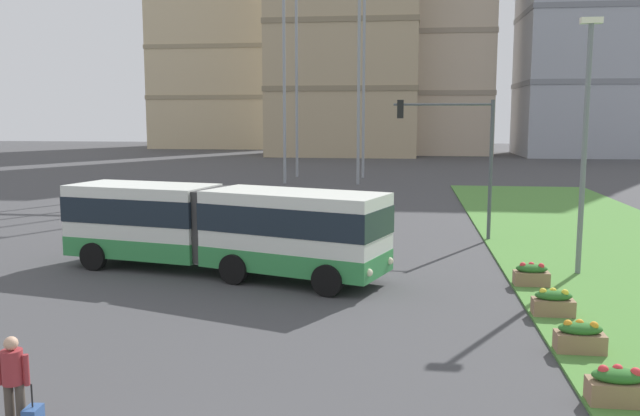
% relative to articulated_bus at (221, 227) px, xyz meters
% --- Properties ---
extents(articulated_bus, '(11.97, 5.51, 3.00)m').
position_rel_articulated_bus_xyz_m(articulated_bus, '(0.00, 0.00, 0.00)').
color(articulated_bus, silver).
rests_on(articulated_bus, ground).
extents(car_grey_wagon, '(4.45, 2.12, 1.58)m').
position_rel_articulated_bus_xyz_m(car_grey_wagon, '(-2.34, 4.14, -0.90)').
color(car_grey_wagon, slate).
rests_on(car_grey_wagon, ground).
extents(pedestrian_crossing, '(0.58, 0.36, 1.74)m').
position_rel_articulated_bus_xyz_m(pedestrian_crossing, '(-0.26, -11.94, -0.65)').
color(pedestrian_crossing, '#4C4238').
rests_on(pedestrian_crossing, ground).
extents(flower_planter_1, '(1.10, 0.56, 0.74)m').
position_rel_articulated_bus_xyz_m(flower_planter_1, '(10.41, -9.49, -1.23)').
color(flower_planter_1, '#937051').
rests_on(flower_planter_1, grass_median).
extents(flower_planter_2, '(1.10, 0.56, 0.74)m').
position_rel_articulated_bus_xyz_m(flower_planter_2, '(10.41, -6.68, -1.23)').
color(flower_planter_2, '#937051').
rests_on(flower_planter_2, grass_median).
extents(flower_planter_3, '(1.10, 0.56, 0.74)m').
position_rel_articulated_bus_xyz_m(flower_planter_3, '(10.41, -3.83, -1.23)').
color(flower_planter_3, '#937051').
rests_on(flower_planter_3, grass_median).
extents(flower_planter_4, '(1.10, 0.56, 0.74)m').
position_rel_articulated_bus_xyz_m(flower_planter_4, '(10.41, -0.58, -1.23)').
color(flower_planter_4, '#937051').
rests_on(flower_planter_4, grass_median).
extents(traffic_light_far_right, '(4.34, 0.28, 6.17)m').
position_rel_articulated_bus_xyz_m(traffic_light_far_right, '(8.60, 7.51, 2.61)').
color(traffic_light_far_right, '#474C51').
rests_on(traffic_light_far_right, ground).
extents(streetlight_median, '(0.70, 0.28, 8.68)m').
position_rel_articulated_bus_xyz_m(streetlight_median, '(12.31, 1.31, 3.13)').
color(streetlight_median, slate).
rests_on(streetlight_median, ground).
extents(apartment_tower_west, '(22.10, 19.29, 41.34)m').
position_rel_articulated_bus_xyz_m(apartment_tower_west, '(-26.30, 94.54, 19.04)').
color(apartment_tower_west, beige).
rests_on(apartment_tower_west, ground).
extents(apartment_tower_centre, '(14.69, 14.33, 41.57)m').
position_rel_articulated_bus_xyz_m(apartment_tower_centre, '(10.86, 77.99, 19.15)').
color(apartment_tower_centre, '#C6B299').
rests_on(apartment_tower_centre, ground).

